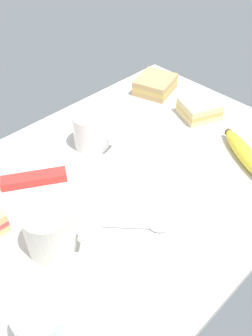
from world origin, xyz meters
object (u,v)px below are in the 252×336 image
object	(u,v)px
sandwich_extra	(199,109)
banana	(246,155)
snack_bar	(34,179)
coffee_mug_black	(91,130)
glass_of_milk	(45,329)
sandwich_main	(155,85)
coffee_mug_milky	(50,230)
spoon	(146,227)

from	to	relation	value
sandwich_extra	banana	xyz separation A→B (cm)	(-7.30, -18.78, -0.35)
sandwich_extra	snack_bar	world-z (taller)	sandwich_extra
coffee_mug_black	glass_of_milk	bearing A→B (deg)	-138.40
sandwich_main	snack_bar	bearing A→B (deg)	-171.33
banana	coffee_mug_black	bearing A→B (deg)	126.26
sandwich_main	banana	bearing A→B (deg)	-103.20
coffee_mug_milky	glass_of_milk	distance (cm)	17.36
banana	snack_bar	size ratio (longest dim) A/B	1.30
glass_of_milk	sandwich_main	bearing A→B (deg)	30.00
coffee_mug_black	banana	bearing A→B (deg)	-53.74
coffee_mug_black	glass_of_milk	xyz separation A→B (cm)	(-35.41, -31.43, 0.27)
coffee_mug_milky	sandwich_extra	xyz separation A→B (cm)	(53.64, 7.07, -2.71)
banana	spoon	xyz separation A→B (cm)	(-30.96, 2.53, -1.47)
banana	snack_bar	distance (cm)	48.32
coffee_mug_milky	glass_of_milk	bearing A→B (deg)	-127.73
glass_of_milk	sandwich_extra	bearing A→B (deg)	17.94
spoon	coffee_mug_black	bearing A→B (deg)	70.71
spoon	coffee_mug_milky	bearing A→B (deg)	149.19
coffee_mug_black	snack_bar	size ratio (longest dim) A/B	0.77
coffee_mug_black	sandwich_extra	xyz separation A→B (cm)	(28.86, -10.62, -2.35)
coffee_mug_milky	glass_of_milk	world-z (taller)	glass_of_milk
sandwich_main	sandwich_extra	world-z (taller)	same
coffee_mug_black	sandwich_main	bearing A→B (deg)	11.89
banana	spoon	size ratio (longest dim) A/B	1.74
banana	spoon	distance (cm)	31.10
sandwich_extra	spoon	distance (cm)	41.61
spoon	snack_bar	size ratio (longest dim) A/B	0.75
snack_bar	coffee_mug_milky	bearing A→B (deg)	-82.47
sandwich_main	snack_bar	distance (cm)	47.97
banana	glass_of_milk	bearing A→B (deg)	-177.96
glass_of_milk	snack_bar	size ratio (longest dim) A/B	0.79
sandwich_main	spoon	bearing A→B (deg)	-139.86
coffee_mug_black	coffee_mug_milky	world-z (taller)	coffee_mug_milky
spoon	glass_of_milk	bearing A→B (deg)	-170.05
sandwich_main	glass_of_milk	size ratio (longest dim) A/B	1.21
sandwich_main	glass_of_milk	xyz separation A→B (cm)	(-65.34, -37.73, 2.62)
coffee_mug_black	sandwich_main	world-z (taller)	coffee_mug_black
sandwich_main	sandwich_extra	distance (cm)	16.96
coffee_mug_milky	coffee_mug_black	bearing A→B (deg)	35.53
coffee_mug_milky	glass_of_milk	size ratio (longest dim) A/B	0.95
coffee_mug_black	spoon	distance (cm)	28.77
sandwich_extra	coffee_mug_milky	bearing A→B (deg)	-172.49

